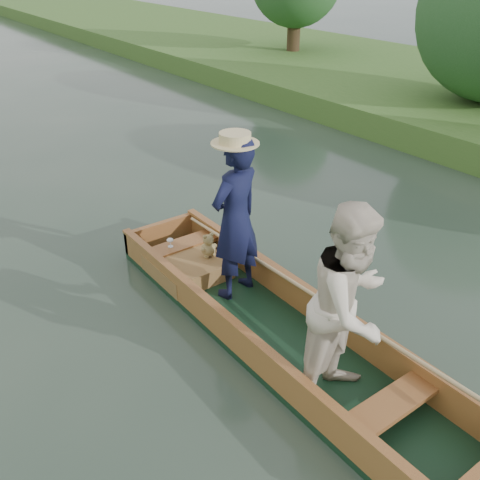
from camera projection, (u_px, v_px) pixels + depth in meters
ground at (272, 336)px, 5.89m from camera, size 120.00×120.00×0.00m
punt at (287, 287)px, 5.38m from camera, size 1.16×5.00×2.05m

